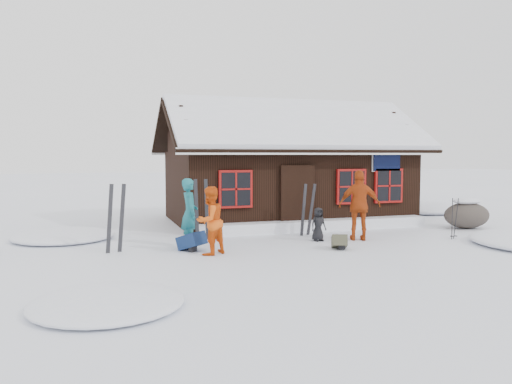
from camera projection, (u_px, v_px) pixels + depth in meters
ground at (301, 245)px, 13.10m from camera, size 120.00×120.00×0.00m
mountain_hut at (285, 177)px, 18.17m from camera, size 8.90×6.09×4.42m
snow_drift at (317, 225)px, 15.68m from camera, size 7.60×0.60×0.35m
snow_mounds at (327, 232)px, 15.38m from camera, size 20.60×13.20×0.48m
skier_teal at (190, 213)px, 12.81m from camera, size 0.43×0.65×1.77m
skier_orange_left at (210, 221)px, 11.81m from camera, size 1.00×0.95×1.63m
skier_orange_right at (360, 205)px, 13.82m from camera, size 1.24×0.87×1.96m
skier_crouched at (318, 224)px, 13.73m from camera, size 0.49×0.36×0.93m
boulder at (467, 214)px, 16.15m from camera, size 1.53×1.14×0.89m
ski_pair_left at (116, 219)px, 12.10m from camera, size 0.51×0.12×1.73m
ski_pair_mid at (202, 210)px, 13.97m from camera, size 0.41×0.19×1.75m
ski_pair_right at (307, 210)px, 14.75m from camera, size 0.53×0.14×1.57m
ski_poles at (454, 219)px, 14.07m from camera, size 0.21×0.11×1.20m
backpack_blue at (192, 244)px, 12.36m from camera, size 0.73×0.76×0.33m
backpack_olive at (339, 244)px, 12.55m from camera, size 0.54×0.61×0.27m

